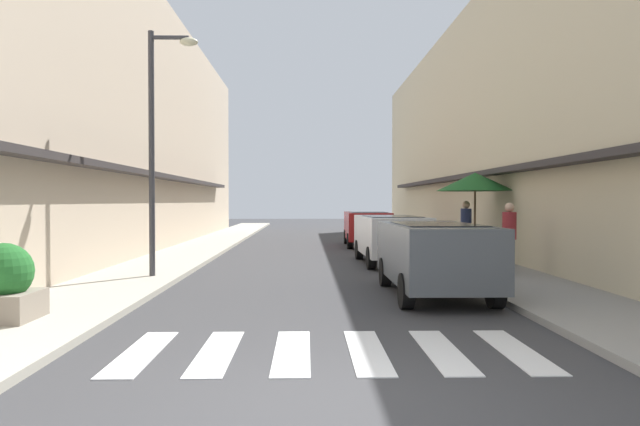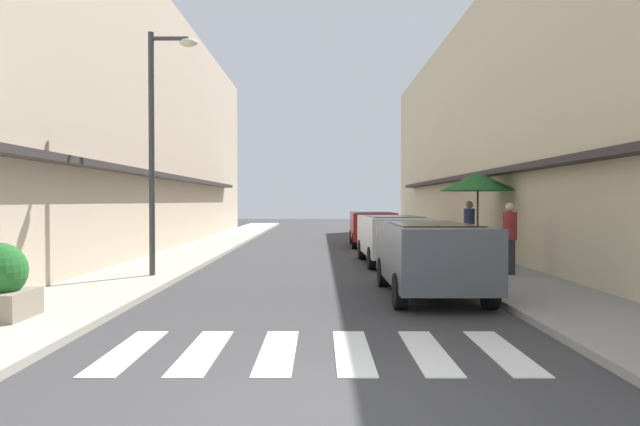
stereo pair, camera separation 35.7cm
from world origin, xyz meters
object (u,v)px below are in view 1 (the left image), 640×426
street_lamp (159,128)px  planter_corner (3,284)px  parked_car_mid (391,234)px  cafe_umbrella (475,182)px  pedestrian_walking_near (509,236)px  pedestrian_walking_far (466,228)px  parked_car_near (434,251)px  parked_car_far (367,225)px

street_lamp → planter_corner: (-1.04, -5.13, -3.00)m
parked_car_mid → cafe_umbrella: 2.97m
pedestrian_walking_near → pedestrian_walking_far: (0.03, 3.93, 0.03)m
parked_car_near → planter_corner: 7.64m
parked_car_mid → pedestrian_walking_near: (2.44, -3.39, 0.13)m
cafe_umbrella → pedestrian_walking_near: (-0.07, -3.14, -1.44)m
cafe_umbrella → parked_car_near: bearing=-113.7°
cafe_umbrella → pedestrian_walking_far: cafe_umbrella is taller
street_lamp → cafe_umbrella: 9.29m
planter_corner → pedestrian_walking_far: 13.31m
pedestrian_walking_near → parked_car_far: bearing=-97.3°
parked_car_near → street_lamp: 7.12m
parked_car_far → cafe_umbrella: 7.69m
parked_car_far → street_lamp: bearing=-120.4°
street_lamp → pedestrian_walking_near: bearing=1.0°
parked_car_near → pedestrian_walking_near: size_ratio=2.39×
parked_car_mid → pedestrian_walking_near: bearing=-54.2°
parked_car_far → pedestrian_walking_far: size_ratio=2.31×
cafe_umbrella → pedestrian_walking_far: bearing=93.3°
pedestrian_walking_near → pedestrian_walking_far: pedestrian_walking_far is taller
parked_car_near → street_lamp: (-6.10, 2.44, 2.74)m
parked_car_mid → street_lamp: size_ratio=0.73×
parked_car_mid → planter_corner: parked_car_mid is taller
parked_car_near → cafe_umbrella: bearing=66.3°
parked_car_far → street_lamp: (-6.10, -10.39, 2.74)m
planter_corner → pedestrian_walking_near: (9.58, 5.28, 0.39)m
parked_car_near → pedestrian_walking_far: (2.47, 6.51, 0.15)m
parked_car_mid → cafe_umbrella: size_ratio=1.61×
parked_car_far → planter_corner: size_ratio=3.58×
parked_car_near → planter_corner: parked_car_near is taller
parked_car_far → pedestrian_walking_near: 10.52m
street_lamp → cafe_umbrella: size_ratio=2.21×
street_lamp → pedestrian_walking_far: street_lamp is taller
parked_car_near → parked_car_far: same height
parked_car_far → pedestrian_walking_far: (2.47, -6.31, 0.15)m
parked_car_mid → street_lamp: street_lamp is taller
cafe_umbrella → planter_corner: 12.94m
cafe_umbrella → street_lamp: bearing=-159.1°
parked_car_mid → pedestrian_walking_far: bearing=12.4°
parked_car_mid → pedestrian_walking_near: 4.17m
planter_corner → pedestrian_walking_far: bearing=43.8°
pedestrian_walking_far → parked_car_far: bearing=158.2°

